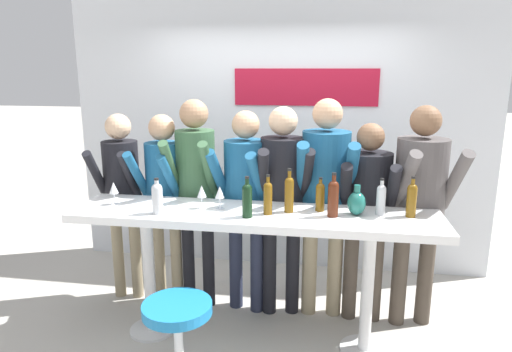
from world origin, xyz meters
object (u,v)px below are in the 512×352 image
at_px(person_left, 164,188).
at_px(wine_bottle_2, 412,198).
at_px(wine_bottle_0, 268,196).
at_px(wine_bottle_3, 381,198).
at_px(wine_bottle_1, 247,199).
at_px(person_center, 246,190).
at_px(wine_bottle_4, 333,197).
at_px(wine_bottle_6, 320,195).
at_px(decorative_vase, 357,203).
at_px(person_center_right, 282,189).
at_px(person_far_right, 367,202).
at_px(wine_bottle_7, 289,193).
at_px(person_far_left, 122,185).
at_px(wine_glass_2, 202,192).
at_px(person_center_left, 196,180).
at_px(tasting_table, 254,232).
at_px(person_rightmost, 420,194).
at_px(wine_glass_0, 220,193).
at_px(wine_bottle_5, 157,197).
at_px(bar_stool, 178,332).
at_px(wine_glass_1, 114,189).
at_px(person_right, 325,186).

distance_m(person_left, wine_bottle_2, 2.02).
bearing_deg(wine_bottle_0, wine_bottle_3, 8.35).
relative_size(person_left, wine_bottle_1, 5.77).
height_order(person_left, wine_bottle_2, person_left).
xyz_separation_m(person_center, wine_bottle_4, (0.72, -0.48, 0.12)).
bearing_deg(wine_bottle_6, decorative_vase, -11.92).
bearing_deg(person_center_right, wine_bottle_1, -118.70).
relative_size(person_far_right, wine_bottle_7, 5.11).
relative_size(person_far_left, wine_glass_2, 9.59).
xyz_separation_m(person_center_right, wine_bottle_2, (0.95, -0.39, 0.08)).
bearing_deg(wine_glass_2, decorative_vase, 1.33).
distance_m(wine_bottle_1, wine_bottle_2, 1.15).
distance_m(person_center_left, wine_glass_2, 0.48).
xyz_separation_m(tasting_table, person_rightmost, (1.24, 0.46, 0.22)).
relative_size(wine_bottle_4, wine_bottle_7, 0.97).
xyz_separation_m(person_center, wine_glass_0, (-0.11, -0.44, 0.09)).
xyz_separation_m(person_rightmost, wine_bottle_5, (-1.92, -0.61, 0.06)).
xyz_separation_m(wine_bottle_2, decorative_vase, (-0.38, -0.02, -0.05)).
xyz_separation_m(wine_bottle_4, wine_bottle_7, (-0.31, 0.05, 0.00)).
bearing_deg(person_center_left, bar_stool, -81.21).
bearing_deg(wine_glass_1, person_rightmost, 10.75).
xyz_separation_m(person_right, decorative_vase, (0.23, -0.44, -0.00)).
height_order(person_center_left, decorative_vase, person_center_left).
bearing_deg(wine_bottle_0, wine_bottle_1, -146.08).
bearing_deg(wine_glass_0, wine_bottle_4, -2.49).
bearing_deg(person_far_left, bar_stool, -55.00).
height_order(person_center_left, wine_bottle_7, person_center_left).
bearing_deg(wine_bottle_5, wine_bottle_7, 11.27).
relative_size(tasting_table, person_far_right, 1.62).
distance_m(wine_bottle_1, wine_bottle_6, 0.55).
relative_size(person_center_right, wine_bottle_4, 5.62).
bearing_deg(wine_bottle_7, person_center_right, 102.52).
distance_m(person_center_right, wine_glass_0, 0.61).
height_order(person_right, wine_glass_1, person_right).
bearing_deg(person_center_left, person_center, -1.72).
relative_size(person_center_right, person_right, 0.97).
relative_size(person_center, wine_glass_0, 9.86).
distance_m(person_right, wine_glass_0, 0.90).
bearing_deg(person_left, wine_glass_0, -28.99).
bearing_deg(wine_bottle_2, wine_bottle_4, -171.56).
relative_size(wine_bottle_6, wine_glass_1, 1.43).
height_order(person_far_left, person_far_right, person_far_left).
bearing_deg(person_left, wine_bottle_3, -4.85).
bearing_deg(person_far_left, person_center_left, -5.87).
height_order(person_left, person_rightmost, person_rightmost).
bearing_deg(wine_bottle_3, person_right, 134.24).
distance_m(tasting_table, person_right, 0.75).
xyz_separation_m(person_center, wine_bottle_6, (0.62, -0.36, 0.09)).
height_order(wine_bottle_5, wine_bottle_7, wine_bottle_7).
bearing_deg(tasting_table, wine_bottle_7, 9.38).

